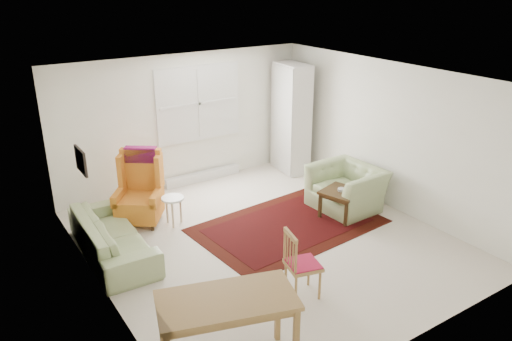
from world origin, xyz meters
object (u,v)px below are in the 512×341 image
coffee_table (341,204)px  desk (228,334)px  sofa (111,229)px  wingback_chair (138,189)px  armchair (347,184)px  stool (173,211)px  cabinet (291,118)px  desk_chair (303,263)px

coffee_table → desk: size_ratio=0.43×
sofa → desk: (0.24, -2.89, 0.02)m
sofa → wingback_chair: 1.03m
sofa → armchair: size_ratio=1.79×
armchair → stool: 2.98m
wingback_chair → cabinet: size_ratio=0.55×
wingback_chair → coffee_table: wingback_chair is taller
wingback_chair → cabinet: (3.50, 0.58, 0.50)m
cabinet → desk_chair: (-2.52, -3.60, -0.65)m
armchair → cabinet: 2.13m
stool → desk_chair: desk_chair is taller
desk_chair → sofa: bearing=50.3°
stool → cabinet: 3.32m
wingback_chair → stool: 0.67m
coffee_table → armchair: bearing=34.0°
sofa → stool: sofa is taller
stool → desk_chair: (0.55, -2.67, 0.21)m
stool → cabinet: size_ratio=0.22×
armchair → sofa: bearing=-102.7°
sofa → coffee_table: bearing=-102.4°
cabinet → desk: 5.81m
wingback_chair → cabinet: 3.59m
sofa → cabinet: 4.45m
armchair → coffee_table: size_ratio=1.94×
cabinet → desk_chair: size_ratio=2.41×
sofa → desk: bearing=-173.2°
armchair → cabinet: size_ratio=0.52×
sofa → desk_chair: size_ratio=2.24×
wingback_chair → coffee_table: 3.34m
sofa → wingback_chair: size_ratio=1.69×
armchair → coffee_table: (-0.33, -0.22, -0.20)m
sofa → desk_chair: 2.84m
armchair → stool: (-2.78, 1.07, -0.20)m
cabinet → sofa: bearing=-155.7°
wingback_chair → cabinet: cabinet is taller
coffee_table → stool: stool is taller
coffee_table → stool: bearing=152.1°
coffee_table → desk_chair: bearing=-144.0°
armchair → stool: armchair is taller
sofa → armchair: 3.97m
coffee_table → desk: desk is taller
sofa → armchair: armchair is taller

